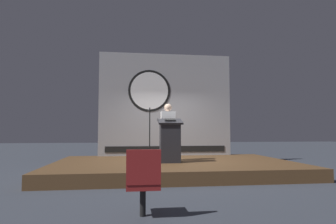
% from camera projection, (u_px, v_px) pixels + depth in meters
% --- Properties ---
extents(ground_plane, '(40.00, 40.00, 0.00)m').
position_uv_depth(ground_plane, '(174.00, 172.00, 7.64)').
color(ground_plane, '#383D47').
extents(stage_platform, '(6.40, 4.00, 0.30)m').
position_uv_depth(stage_platform, '(174.00, 167.00, 7.65)').
color(stage_platform, brown).
rests_on(stage_platform, ground).
extents(banner_display, '(4.51, 0.12, 3.48)m').
position_uv_depth(banner_display, '(165.00, 104.00, 9.60)').
color(banner_display, '#9E9EA3').
rests_on(banner_display, stage_platform).
extents(podium, '(0.64, 0.50, 1.17)m').
position_uv_depth(podium, '(170.00, 141.00, 7.41)').
color(podium, '#26262B').
rests_on(podium, stage_platform).
extents(speaker_person, '(0.40, 0.26, 1.60)m').
position_uv_depth(speaker_person, '(168.00, 131.00, 7.90)').
color(speaker_person, black).
rests_on(speaker_person, stage_platform).
extents(microphone_stand, '(0.24, 0.46, 1.43)m').
position_uv_depth(microphone_stand, '(150.00, 144.00, 7.22)').
color(microphone_stand, black).
rests_on(microphone_stand, stage_platform).
extents(audience_chair_left, '(0.44, 0.45, 0.89)m').
position_uv_depth(audience_chair_left, '(143.00, 179.00, 3.68)').
color(audience_chair_left, black).
rests_on(audience_chair_left, ground).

